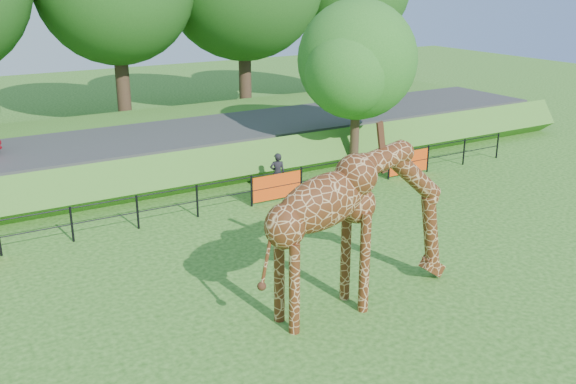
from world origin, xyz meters
TOP-DOWN VIEW (x-y plane):
  - ground at (0.00, 0.00)m, footprint 90.00×90.00m
  - giraffe at (1.03, 0.61)m, footprint 5.50×1.15m
  - perimeter_fence at (0.00, 8.00)m, footprint 28.07×0.10m
  - embankment at (0.00, 15.50)m, footprint 40.00×9.00m
  - road at (0.00, 14.00)m, footprint 40.00×5.00m
  - visitor at (3.48, 8.79)m, footprint 0.64×0.54m
  - tree_east at (7.60, 9.63)m, footprint 5.40×4.71m

SIDE VIEW (x-z plane):
  - ground at x=0.00m, z-range 0.00..0.00m
  - perimeter_fence at x=0.00m, z-range 0.00..1.10m
  - embankment at x=0.00m, z-range 0.00..1.30m
  - visitor at x=3.48m, z-range 0.00..1.50m
  - road at x=0.00m, z-range 1.30..1.42m
  - giraffe at x=1.03m, z-range 0.00..3.91m
  - tree_east at x=7.60m, z-range 0.90..7.66m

